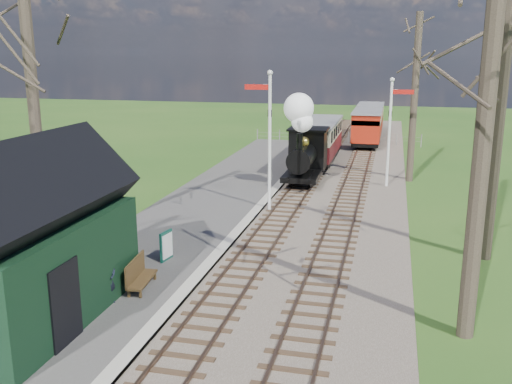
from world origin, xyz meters
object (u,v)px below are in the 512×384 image
bench (138,274)px  station_shed (30,243)px  red_carriage_a (367,127)px  locomotive (304,145)px  red_carriage_b (370,119)px  sign_board (166,246)px  coach (319,139)px  semaphore_far (391,124)px  semaphore_near (268,131)px  person (108,279)px

bench → station_shed: bearing=-125.5°
station_shed → bench: (1.73, 2.43, -1.65)m
red_carriage_a → bench: (-5.16, -28.60, -0.90)m
station_shed → locomotive: 18.04m
locomotive → bench: size_ratio=2.98×
locomotive → red_carriage_b: 19.20m
station_shed → sign_board: station_shed is taller
coach → red_carriage_b: bearing=78.6°
station_shed → red_carriage_a: bearing=77.5°
semaphore_far → locomotive: semaphore_far is taller
semaphore_near → semaphore_far: 7.91m
semaphore_near → coach: semaphore_near is taller
bench → person: bearing=-105.5°
semaphore_near → red_carriage_b: (3.37, 24.53, -2.10)m
locomotive → red_carriage_a: locomotive is taller
sign_board → person: (-0.25, -3.55, 0.21)m
station_shed → bench: 3.41m
station_shed → locomotive: bearing=76.3°
semaphore_far → red_carriage_b: (-1.77, 18.53, -1.83)m
locomotive → person: size_ratio=3.40×
locomotive → person: locomotive is taller
red_carriage_a → red_carriage_b: 5.50m
semaphore_near → bench: semaphore_near is taller
semaphore_near → sign_board: size_ratio=6.21×
semaphore_near → sign_board: (-1.87, -7.21, -2.92)m
station_shed → sign_board: (1.66, 4.79, -1.57)m
station_shed → bench: size_ratio=3.90×
station_shed → person: station_shed is taller
red_carriage_a → coach: bearing=-109.3°
semaphore_far → person: semaphore_far is taller
station_shed → locomotive: (4.29, 17.52, -0.06)m
bench → red_carriage_b: bearing=81.4°
red_carriage_a → red_carriage_b: bearing=90.0°
red_carriage_a → bench: red_carriage_a is taller
person → semaphore_far: bearing=-2.4°
semaphore_near → red_carriage_b: semaphore_near is taller
station_shed → semaphore_near: (3.53, 12.00, 1.35)m
coach → person: coach is taller
semaphore_far → semaphore_near: bearing=-130.6°
locomotive → sign_board: 13.09m
bench → semaphore_near: bearing=79.4°
locomotive → person: (-2.88, -16.28, -1.30)m
station_shed → locomotive: size_ratio=1.31×
sign_board → bench: 2.36m
semaphore_far → red_carriage_a: size_ratio=1.10×
red_carriage_b → semaphore_far: bearing=-84.5°
red_carriage_b → red_carriage_a: bearing=-90.0°
semaphore_near → sign_board: 8.00m
coach → sign_board: coach is taller
station_shed → semaphore_near: 12.58m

